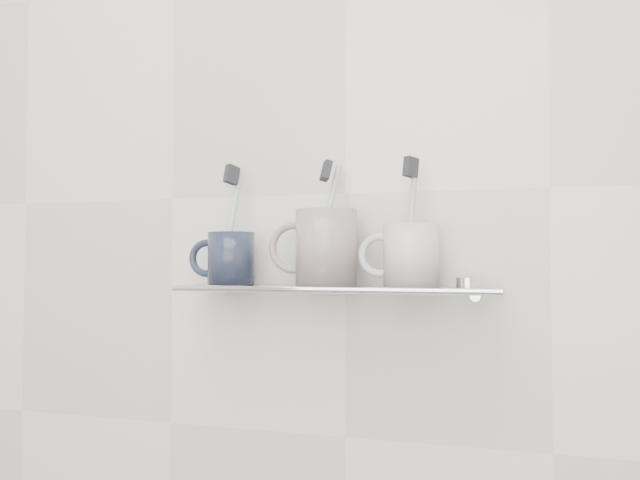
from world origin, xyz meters
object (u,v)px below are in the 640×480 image
at_px(shelf_glass, 335,288).
at_px(mug_right, 411,255).
at_px(mug_left, 231,258).
at_px(mug_center, 326,248).

xyz_separation_m(shelf_glass, mug_right, (0.12, 0.00, 0.05)).
height_order(shelf_glass, mug_left, mug_left).
bearing_deg(mug_left, mug_right, 11.34).
height_order(shelf_glass, mug_center, mug_center).
bearing_deg(mug_center, shelf_glass, -5.06).
bearing_deg(mug_left, mug_center, 11.34).
xyz_separation_m(mug_left, mug_right, (0.30, 0.00, 0.00)).
distance_m(shelf_glass, mug_center, 0.07).
xyz_separation_m(mug_center, mug_right, (0.13, 0.00, -0.01)).
relative_size(mug_left, mug_right, 0.91).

